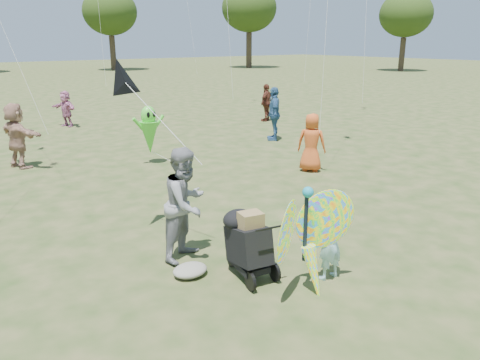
# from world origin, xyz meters

# --- Properties ---
(ground) EXTENTS (160.00, 160.00, 0.00)m
(ground) POSITION_xyz_m (0.00, 0.00, 0.00)
(ground) COLOR #51592B
(ground) RESTS_ON ground
(child_girl) EXTENTS (0.47, 0.33, 1.23)m
(child_girl) POSITION_xyz_m (-0.12, -0.66, 0.62)
(child_girl) COLOR #9FD5E1
(child_girl) RESTS_ON ground
(adult_man) EXTENTS (1.15, 1.06, 1.92)m
(adult_man) POSITION_xyz_m (-1.46, 1.33, 0.96)
(adult_man) COLOR gray
(adult_man) RESTS_ON ground
(grey_bag) EXTENTS (0.56, 0.46, 0.18)m
(grey_bag) POSITION_xyz_m (-1.79, 0.73, 0.09)
(grey_bag) COLOR gray
(grey_bag) RESTS_ON ground
(crowd_a) EXTENTS (0.88, 0.95, 1.64)m
(crowd_a) POSITION_xyz_m (4.16, 3.90, 0.82)
(crowd_a) COLOR #C95220
(crowd_a) RESTS_ON ground
(crowd_c) EXTENTS (1.07, 1.19, 1.94)m
(crowd_c) POSITION_xyz_m (6.18, 7.74, 0.97)
(crowd_c) COLOR #305884
(crowd_c) RESTS_ON ground
(crowd_d) EXTENTS (1.04, 1.83, 1.88)m
(crowd_d) POSITION_xyz_m (-2.25, 9.30, 0.94)
(crowd_d) COLOR tan
(crowd_d) RESTS_ON ground
(crowd_h) EXTENTS (1.06, 0.76, 1.67)m
(crowd_h) POSITION_xyz_m (8.68, 11.06, 0.83)
(crowd_h) COLOR #54271C
(crowd_h) RESTS_ON ground
(crowd_j) EXTENTS (0.88, 1.48, 1.52)m
(crowd_j) POSITION_xyz_m (1.03, 15.22, 0.76)
(crowd_j) COLOR #B86991
(crowd_j) RESTS_ON ground
(jogging_stroller) EXTENTS (0.62, 1.10, 1.09)m
(jogging_stroller) POSITION_xyz_m (-1.09, 0.18, 0.61)
(jogging_stroller) COLOR black
(jogging_stroller) RESTS_ON ground
(butterfly_kite) EXTENTS (1.74, 0.75, 1.82)m
(butterfly_kite) POSITION_xyz_m (-0.69, -0.75, 0.83)
(butterfly_kite) COLOR #F42651
(butterfly_kite) RESTS_ON ground
(delta_kite_rig) EXTENTS (1.15, 1.66, 1.74)m
(delta_kite_rig) POSITION_xyz_m (-1.76, 2.76, 2.86)
(delta_kite_rig) COLOR black
(delta_kite_rig) RESTS_ON ground
(alien_kite) EXTENTS (1.12, 0.69, 1.74)m
(alien_kite) POSITION_xyz_m (0.94, 7.35, 0.97)
(alien_kite) COLOR #4AD432
(alien_kite) RESTS_ON ground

